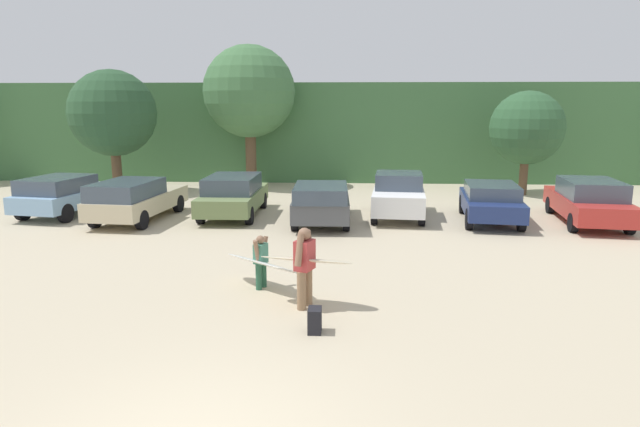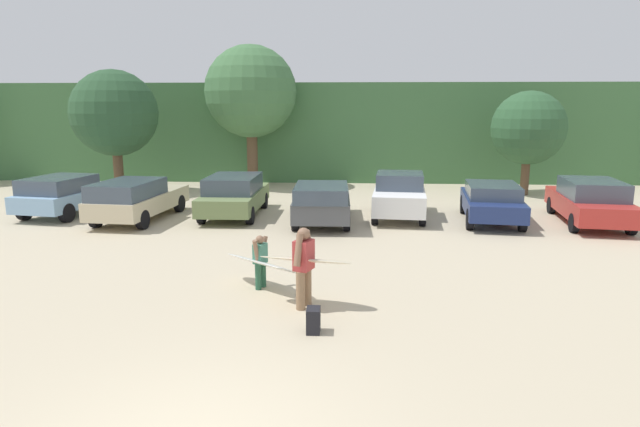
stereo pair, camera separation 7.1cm
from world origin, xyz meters
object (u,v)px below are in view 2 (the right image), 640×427
Objects in this scene: parked_car_champagne at (136,198)px; parked_car_navy at (492,201)px; parked_car_olive_green at (234,194)px; person_adult at (304,263)px; parked_car_red at (590,201)px; person_child at (260,259)px; surfboard_cream at (305,260)px; backpack_dropped at (313,320)px; parked_car_dark_gray at (322,201)px; parked_car_white at (399,195)px; parked_car_sky_blue at (67,194)px; surfboard_white at (263,263)px.

parked_car_champagne reaches higher than parked_car_navy.
person_adult is at bearing -159.52° from parked_car_olive_green.
parked_car_red is 12.44m from person_child.
parked_car_red reaches higher than surfboard_cream.
parked_car_champagne is 10.30m from person_adult.
backpack_dropped is at bearing -160.40° from parked_car_olive_green.
parked_car_dark_gray is at bearing -67.61° from person_adult.
person_adult is (3.33, -8.99, 0.14)m from parked_car_olive_green.
parked_car_olive_green is 10.84m from backpack_dropped.
parked_car_red reaches higher than parked_car_champagne.
surfboard_cream is at bearing 100.93° from backpack_dropped.
parked_car_olive_green is 9.59m from person_adult.
parked_car_white is at bearing 76.92° from backpack_dropped.
person_child is (-10.10, -7.26, -0.11)m from parked_car_red.
parked_car_navy is 10.03m from person_child.
parked_car_sky_blue is at bearing 134.24° from backpack_dropped.
parked_car_red is 3.04× the size of person_adult.
parked_car_champagne is at bearing -28.44° from person_adult.
parked_car_champagne is at bearing -29.20° from person_child.
parked_car_navy is at bearing -82.37° from parked_car_champagne.
backpack_dropped is (-8.77, -9.57, -0.56)m from parked_car_red.
parked_car_champagne is at bearing -12.82° from surfboard_white.
surfboard_white is (2.32, -7.92, -0.21)m from parked_car_olive_green.
parked_car_sky_blue is at bearing -20.90° from person_adult.
parked_car_sky_blue is 0.95× the size of parked_car_champagne.
parked_car_sky_blue is 0.99× the size of parked_car_dark_gray.
parked_car_olive_green reaches higher than surfboard_cream.
parked_car_champagne reaches higher than person_child.
parked_car_champagne is 1.05× the size of parked_car_olive_green.
parked_car_red is at bearing -92.77° from parked_car_olive_green.
parked_car_white reaches higher than parked_car_champagne.
parked_car_white is at bearing -89.18° from parked_car_olive_green.
parked_car_navy is at bearing -93.37° from parked_car_olive_green.
parked_car_white is at bearing -94.39° from surfboard_cream.
parked_car_sky_blue is 1.03× the size of parked_car_navy.
parked_car_red reaches higher than surfboard_white.
person_adult reaches higher than person_child.
surfboard_white is (-6.78, -7.36, -0.16)m from parked_car_navy.
parked_car_sky_blue is at bearing 82.97° from parked_car_dark_gray.
person_adult is 1.50m from surfboard_white.
person_child is (5.51, -6.84, -0.11)m from parked_car_champagne.
backpack_dropped is (1.28, -2.29, -0.35)m from surfboard_white.
parked_car_navy is (5.84, 0.54, -0.03)m from parked_car_dark_gray.
parked_car_white is 2.56× the size of person_adult.
parked_car_dark_gray is at bearing -85.07° from parked_car_champagne.
parked_car_champagne is at bearing 108.25° from parked_car_olive_green.
surfboard_white is 4.88× the size of backpack_dropped.
parked_car_dark_gray is 1.04× the size of parked_car_navy.
parked_car_white is at bearing -77.71° from parked_car_champagne.
parked_car_white is 2.11× the size of surfboard_cream.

